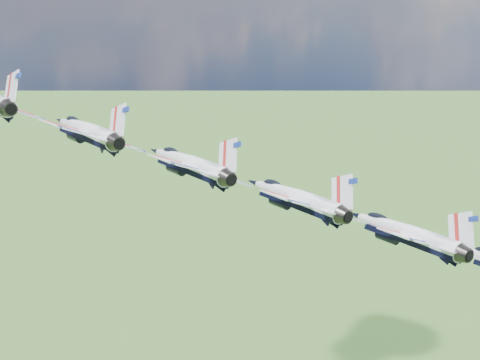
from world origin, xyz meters
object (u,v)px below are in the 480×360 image
jet_3 (293,197)px  jet_4 (403,232)px  jet_1 (85,130)px  jet_2 (187,163)px

jet_3 → jet_4: jet_3 is taller
jet_1 → jet_4: size_ratio=1.00×
jet_1 → jet_2: size_ratio=1.00×
jet_4 → jet_1: bearing=131.1°
jet_2 → jet_1: bearing=131.1°
jet_1 → jet_4: jet_1 is taller
jet_4 → jet_2: bearing=131.1°
jet_1 → jet_3: (16.38, -15.40, -6.05)m
jet_3 → jet_4: 11.64m
jet_1 → jet_2: jet_1 is taller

